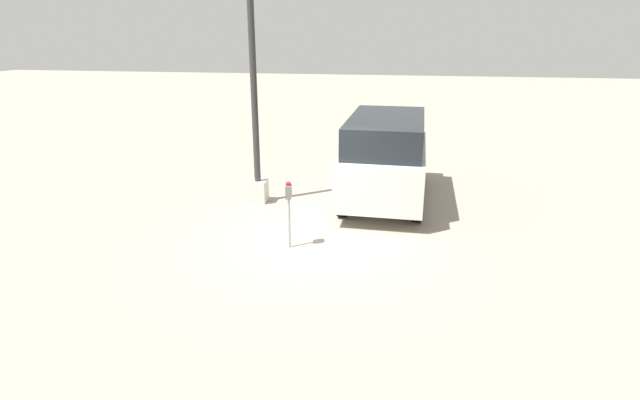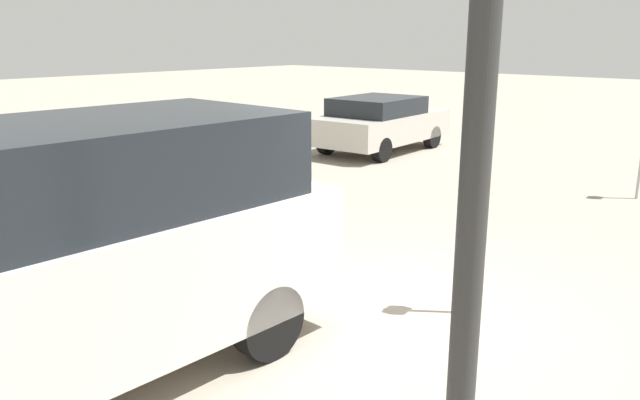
{
  "view_description": "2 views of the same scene",
  "coord_description": "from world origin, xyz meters",
  "px_view_note": "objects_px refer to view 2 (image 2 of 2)",
  "views": [
    {
      "loc": [
        -9.39,
        -1.78,
        4.17
      ],
      "look_at": [
        0.23,
        -0.17,
        0.83
      ],
      "focal_mm": 28.0,
      "sensor_mm": 36.0,
      "label": 1
    },
    {
      "loc": [
        5.06,
        3.21,
        2.79
      ],
      "look_at": [
        0.28,
        -1.0,
        1.11
      ],
      "focal_mm": 35.0,
      "sensor_mm": 36.0,
      "label": 2
    }
  ],
  "objects_px": {
    "lamp_post": "(469,270)",
    "parked_van": "(62,250)",
    "car_distant": "(380,122)",
    "parking_meter_near": "(466,218)"
  },
  "relations": [
    {
      "from": "lamp_post",
      "to": "parking_meter_near",
      "type": "bearing_deg",
      "value": -151.75
    },
    {
      "from": "parked_van",
      "to": "lamp_post",
      "type": "bearing_deg",
      "value": 103.95
    },
    {
      "from": "parking_meter_near",
      "to": "parked_van",
      "type": "xyz_separation_m",
      "value": [
        3.31,
        -1.74,
        0.14
      ]
    },
    {
      "from": "parking_meter_near",
      "to": "parked_van",
      "type": "distance_m",
      "value": 3.74
    },
    {
      "from": "parking_meter_near",
      "to": "car_distant",
      "type": "bearing_deg",
      "value": -145.78
    },
    {
      "from": "car_distant",
      "to": "parking_meter_near",
      "type": "bearing_deg",
      "value": -141.93
    },
    {
      "from": "lamp_post",
      "to": "parked_van",
      "type": "bearing_deg",
      "value": -77.79
    },
    {
      "from": "parked_van",
      "to": "car_distant",
      "type": "distance_m",
      "value": 11.3
    },
    {
      "from": "parking_meter_near",
      "to": "lamp_post",
      "type": "height_order",
      "value": "lamp_post"
    },
    {
      "from": "lamp_post",
      "to": "parked_van",
      "type": "distance_m",
      "value": 3.26
    }
  ]
}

